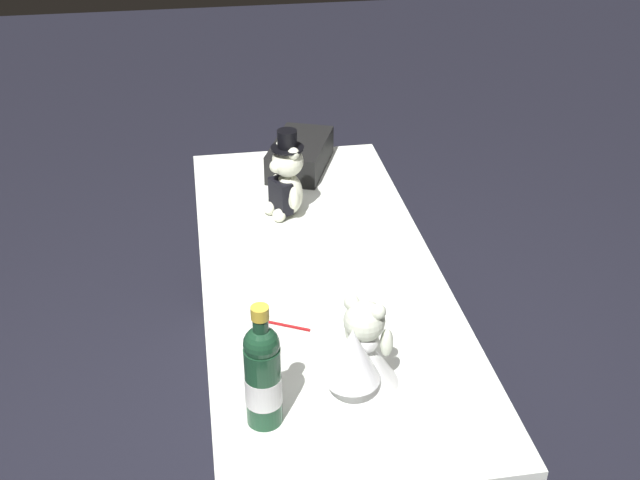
{
  "coord_description": "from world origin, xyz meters",
  "views": [
    {
      "loc": [
        -1.98,
        0.33,
        2.06
      ],
      "look_at": [
        0.0,
        0.0,
        0.86
      ],
      "focal_mm": 44.91,
      "sensor_mm": 36.0,
      "label": 1
    }
  ],
  "objects_px": {
    "champagne_bottle": "(263,374)",
    "gift_case_black": "(300,155)",
    "teddy_bear_bride": "(360,351)",
    "teddy_bear_groom": "(286,180)",
    "signing_pen": "(283,325)"
  },
  "relations": [
    {
      "from": "champagne_bottle",
      "to": "gift_case_black",
      "type": "relative_size",
      "value": 0.83
    },
    {
      "from": "signing_pen",
      "to": "gift_case_black",
      "type": "relative_size",
      "value": 0.36
    },
    {
      "from": "signing_pen",
      "to": "teddy_bear_bride",
      "type": "bearing_deg",
      "value": -149.77
    },
    {
      "from": "teddy_bear_groom",
      "to": "champagne_bottle",
      "type": "xyz_separation_m",
      "value": [
        -0.97,
        0.17,
        0.01
      ]
    },
    {
      "from": "teddy_bear_groom",
      "to": "teddy_bear_bride",
      "type": "xyz_separation_m",
      "value": [
        -0.88,
        -0.06,
        -0.02
      ]
    },
    {
      "from": "teddy_bear_groom",
      "to": "signing_pen",
      "type": "relative_size",
      "value": 2.17
    },
    {
      "from": "teddy_bear_groom",
      "to": "gift_case_black",
      "type": "xyz_separation_m",
      "value": [
        0.35,
        -0.1,
        -0.07
      ]
    },
    {
      "from": "champagne_bottle",
      "to": "signing_pen",
      "type": "xyz_separation_m",
      "value": [
        0.35,
        -0.08,
        -0.13
      ]
    },
    {
      "from": "signing_pen",
      "to": "teddy_bear_groom",
      "type": "bearing_deg",
      "value": -8.32
    },
    {
      "from": "teddy_bear_bride",
      "to": "gift_case_black",
      "type": "distance_m",
      "value": 1.23
    },
    {
      "from": "teddy_bear_groom",
      "to": "champagne_bottle",
      "type": "height_order",
      "value": "champagne_bottle"
    },
    {
      "from": "champagne_bottle",
      "to": "gift_case_black",
      "type": "bearing_deg",
      "value": -11.64
    },
    {
      "from": "gift_case_black",
      "to": "teddy_bear_groom",
      "type": "bearing_deg",
      "value": 164.6
    },
    {
      "from": "teddy_bear_bride",
      "to": "teddy_bear_groom",
      "type": "bearing_deg",
      "value": 4.17
    },
    {
      "from": "teddy_bear_bride",
      "to": "gift_case_black",
      "type": "relative_size",
      "value": 0.63
    }
  ]
}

